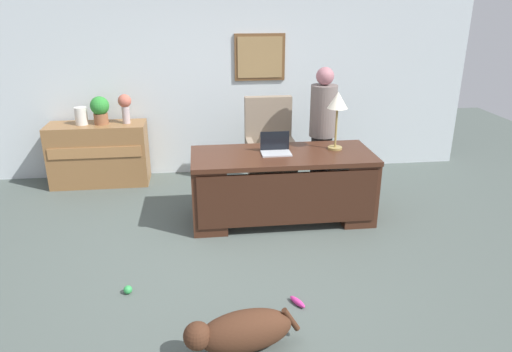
{
  "coord_description": "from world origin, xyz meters",
  "views": [
    {
      "loc": [
        -0.29,
        -3.98,
        2.39
      ],
      "look_at": [
        0.23,
        0.3,
        0.75
      ],
      "focal_mm": 33.4,
      "sensor_mm": 36.0,
      "label": 1
    }
  ],
  "objects_px": {
    "dog_lying": "(240,331)",
    "vase_with_flowers": "(125,105)",
    "potted_plant": "(100,109)",
    "vase_empty": "(81,116)",
    "desk": "(282,184)",
    "dog_toy_ball": "(128,290)",
    "armchair": "(270,151)",
    "laptop": "(275,148)",
    "desk_lamp": "(338,104)",
    "credenza": "(99,154)",
    "person_standing": "(322,132)",
    "dog_toy_bone": "(297,302)"
  },
  "relations": [
    {
      "from": "armchair",
      "to": "desk_lamp",
      "type": "xyz_separation_m",
      "value": [
        0.62,
        -0.8,
        0.77
      ]
    },
    {
      "from": "credenza",
      "to": "vase_with_flowers",
      "type": "xyz_separation_m",
      "value": [
        0.4,
        0.0,
        0.65
      ]
    },
    {
      "from": "credenza",
      "to": "desk_lamp",
      "type": "bearing_deg",
      "value": -24.04
    },
    {
      "from": "vase_empty",
      "to": "vase_with_flowers",
      "type": "bearing_deg",
      "value": -0.0
    },
    {
      "from": "desk",
      "to": "laptop",
      "type": "distance_m",
      "value": 0.42
    },
    {
      "from": "desk",
      "to": "vase_with_flowers",
      "type": "xyz_separation_m",
      "value": [
        -1.83,
        1.4,
        0.64
      ]
    },
    {
      "from": "credenza",
      "to": "laptop",
      "type": "height_order",
      "value": "laptop"
    },
    {
      "from": "armchair",
      "to": "vase_empty",
      "type": "distance_m",
      "value": 2.47
    },
    {
      "from": "desk",
      "to": "potted_plant",
      "type": "relative_size",
      "value": 5.53
    },
    {
      "from": "laptop",
      "to": "dog_toy_bone",
      "type": "xyz_separation_m",
      "value": [
        -0.07,
        -1.67,
        -0.81
      ]
    },
    {
      "from": "desk",
      "to": "person_standing",
      "type": "distance_m",
      "value": 0.99
    },
    {
      "from": "credenza",
      "to": "person_standing",
      "type": "xyz_separation_m",
      "value": [
        2.84,
        -0.72,
        0.41
      ]
    },
    {
      "from": "person_standing",
      "to": "vase_empty",
      "type": "bearing_deg",
      "value": 166.58
    },
    {
      "from": "credenza",
      "to": "dog_toy_bone",
      "type": "bearing_deg",
      "value": -55.16
    },
    {
      "from": "desk",
      "to": "dog_lying",
      "type": "xyz_separation_m",
      "value": [
        -0.66,
        -2.07,
        -0.27
      ]
    },
    {
      "from": "desk_lamp",
      "to": "potted_plant",
      "type": "bearing_deg",
      "value": 155.34
    },
    {
      "from": "desk",
      "to": "armchair",
      "type": "distance_m",
      "value": 0.94
    },
    {
      "from": "armchair",
      "to": "desk_lamp",
      "type": "distance_m",
      "value": 1.27
    },
    {
      "from": "laptop",
      "to": "dog_toy_bone",
      "type": "bearing_deg",
      "value": -92.48
    },
    {
      "from": "armchair",
      "to": "potted_plant",
      "type": "relative_size",
      "value": 3.31
    },
    {
      "from": "laptop",
      "to": "vase_with_flowers",
      "type": "distance_m",
      "value": 2.22
    },
    {
      "from": "laptop",
      "to": "desk_lamp",
      "type": "xyz_separation_m",
      "value": [
        0.69,
        0.06,
        0.45
      ]
    },
    {
      "from": "person_standing",
      "to": "desk_lamp",
      "type": "relative_size",
      "value": 2.49
    },
    {
      "from": "dog_lying",
      "to": "potted_plant",
      "type": "height_order",
      "value": "potted_plant"
    },
    {
      "from": "vase_with_flowers",
      "to": "vase_empty",
      "type": "height_order",
      "value": "vase_with_flowers"
    },
    {
      "from": "dog_lying",
      "to": "vase_empty",
      "type": "height_order",
      "value": "vase_empty"
    },
    {
      "from": "armchair",
      "to": "vase_with_flowers",
      "type": "xyz_separation_m",
      "value": [
        -1.83,
        0.47,
        0.54
      ]
    },
    {
      "from": "desk",
      "to": "dog_toy_bone",
      "type": "height_order",
      "value": "desk"
    },
    {
      "from": "vase_empty",
      "to": "laptop",
      "type": "bearing_deg",
      "value": -29.68
    },
    {
      "from": "person_standing",
      "to": "dog_toy_ball",
      "type": "relative_size",
      "value": 21.92
    },
    {
      "from": "desk",
      "to": "armchair",
      "type": "relative_size",
      "value": 1.67
    },
    {
      "from": "vase_empty",
      "to": "desk",
      "type": "bearing_deg",
      "value": -30.2
    },
    {
      "from": "credenza",
      "to": "dog_toy_ball",
      "type": "distance_m",
      "value": 2.78
    },
    {
      "from": "potted_plant",
      "to": "dog_lying",
      "type": "bearing_deg",
      "value": -66.69
    },
    {
      "from": "credenza",
      "to": "dog_lying",
      "type": "distance_m",
      "value": 3.82
    },
    {
      "from": "armchair",
      "to": "potted_plant",
      "type": "height_order",
      "value": "armchair"
    },
    {
      "from": "desk",
      "to": "dog_lying",
      "type": "bearing_deg",
      "value": -107.62
    },
    {
      "from": "person_standing",
      "to": "dog_toy_bone",
      "type": "xyz_separation_m",
      "value": [
        -0.75,
        -2.28,
        -0.8
      ]
    },
    {
      "from": "credenza",
      "to": "person_standing",
      "type": "bearing_deg",
      "value": -14.15
    },
    {
      "from": "potted_plant",
      "to": "vase_with_flowers",
      "type": "bearing_deg",
      "value": -0.0
    },
    {
      "from": "desk",
      "to": "dog_toy_ball",
      "type": "bearing_deg",
      "value": -140.64
    },
    {
      "from": "potted_plant",
      "to": "dog_toy_ball",
      "type": "relative_size",
      "value": 4.91
    },
    {
      "from": "vase_empty",
      "to": "potted_plant",
      "type": "height_order",
      "value": "potted_plant"
    },
    {
      "from": "dog_lying",
      "to": "potted_plant",
      "type": "bearing_deg",
      "value": 113.31
    },
    {
      "from": "dog_lying",
      "to": "vase_with_flowers",
      "type": "xyz_separation_m",
      "value": [
        -1.18,
        3.47,
        0.91
      ]
    },
    {
      "from": "credenza",
      "to": "vase_empty",
      "type": "distance_m",
      "value": 0.55
    },
    {
      "from": "dog_lying",
      "to": "laptop",
      "type": "relative_size",
      "value": 2.68
    },
    {
      "from": "dog_toy_ball",
      "to": "laptop",
      "type": "bearing_deg",
      "value": 42.25
    },
    {
      "from": "person_standing",
      "to": "dog_lying",
      "type": "bearing_deg",
      "value": -114.67
    },
    {
      "from": "desk",
      "to": "potted_plant",
      "type": "xyz_separation_m",
      "value": [
        -2.15,
        1.4,
        0.59
      ]
    }
  ]
}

